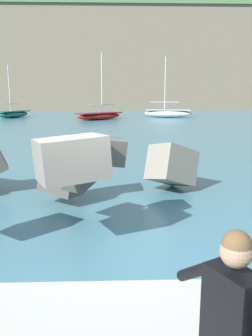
% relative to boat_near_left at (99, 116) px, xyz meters
% --- Properties ---
extents(ground_plane, '(400.00, 400.00, 0.00)m').
position_rel_boat_near_left_xyz_m(ground_plane, '(1.30, -33.94, -0.45)').
color(ground_plane, '#42707F').
extents(boat_near_left, '(5.75, 5.58, 7.28)m').
position_rel_boat_near_left_xyz_m(boat_near_left, '(0.00, 0.00, 0.00)').
color(boat_near_left, maroon).
rests_on(boat_near_left, ground).
extents(boat_near_right, '(3.93, 4.82, 6.19)m').
position_rel_boat_near_left_xyz_m(boat_near_right, '(-10.60, 3.70, 0.01)').
color(boat_near_right, '#1E6656').
rests_on(boat_near_right, ground).
extents(boat_mid_left, '(6.02, 2.77, 7.18)m').
position_rel_boat_near_left_xyz_m(boat_mid_left, '(8.30, 3.42, 0.09)').
color(boat_mid_left, white).
rests_on(boat_mid_left, ground).
extents(headland_bluff, '(86.43, 36.77, 18.67)m').
position_rel_boat_near_left_xyz_m(headland_bluff, '(3.23, 40.41, 8.90)').
color(headland_bluff, '#756651').
rests_on(headland_bluff, ground).
extents(station_building_west, '(6.24, 6.93, 5.75)m').
position_rel_boat_near_left_xyz_m(station_building_west, '(12.87, 38.69, 21.11)').
color(station_building_west, silver).
rests_on(station_building_west, headland_bluff).
extents(station_building_east, '(5.35, 5.33, 4.25)m').
position_rel_boat_near_left_xyz_m(station_building_east, '(4.79, 33.83, 20.36)').
color(station_building_east, silver).
rests_on(station_building_east, headland_bluff).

